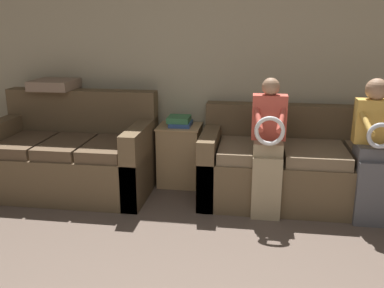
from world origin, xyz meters
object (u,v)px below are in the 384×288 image
(couch_side, at_px, (73,157))
(child_left_seated, at_px, (268,142))
(child_right_seated, at_px, (373,144))
(book_stack, at_px, (180,121))
(couch_main, at_px, (312,168))
(throw_pillow, at_px, (54,84))
(side_shelf, at_px, (180,154))

(couch_side, height_order, child_left_seated, child_left_seated)
(couch_side, bearing_deg, child_left_seated, -8.48)
(child_right_seated, xyz_separation_m, book_stack, (-1.79, 0.62, 0.00))
(couch_main, xyz_separation_m, couch_side, (-2.41, -0.08, 0.02))
(couch_main, bearing_deg, couch_side, -178.06)
(child_right_seated, bearing_deg, throw_pillow, 169.09)
(child_right_seated, bearing_deg, couch_side, 174.24)
(book_stack, bearing_deg, side_shelf, -123.19)
(couch_main, height_order, couch_side, couch_side)
(couch_side, distance_m, book_stack, 1.17)
(couch_side, bearing_deg, book_stack, 17.19)
(book_stack, height_order, throw_pillow, throw_pillow)
(book_stack, distance_m, throw_pillow, 1.41)
(side_shelf, relative_size, book_stack, 2.36)
(child_right_seated, height_order, throw_pillow, child_right_seated)
(child_left_seated, height_order, book_stack, child_left_seated)
(book_stack, relative_size, throw_pillow, 0.63)
(child_right_seated, height_order, book_stack, child_right_seated)
(child_left_seated, xyz_separation_m, side_shelf, (-0.91, 0.62, -0.34))
(book_stack, bearing_deg, child_right_seated, -19.05)
(couch_main, distance_m, side_shelf, 1.37)
(child_left_seated, distance_m, book_stack, 1.10)
(couch_main, bearing_deg, throw_pillow, 174.98)
(book_stack, bearing_deg, child_left_seated, -34.54)
(child_left_seated, relative_size, side_shelf, 1.91)
(couch_main, bearing_deg, child_left_seated, -139.60)
(child_left_seated, bearing_deg, couch_side, 171.52)
(couch_main, distance_m, couch_side, 2.41)
(couch_side, distance_m, child_right_seated, 2.89)
(child_right_seated, height_order, side_shelf, child_right_seated)
(couch_side, distance_m, throw_pillow, 0.83)
(side_shelf, bearing_deg, book_stack, 56.81)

